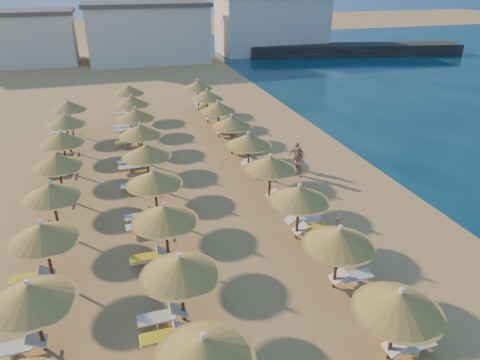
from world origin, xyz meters
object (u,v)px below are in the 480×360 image
object	(u,v)px
beachgoer_b	(298,162)
beachgoer_c	(296,156)
jetty	(355,50)
beachgoer_a	(336,230)
parasol_row_east	(270,164)
parasol_row_west	(154,178)

from	to	relation	value
beachgoer_b	beachgoer_c	bearing A→B (deg)	121.76
jetty	beachgoer_a	size ratio (longest dim) A/B	19.15
parasol_row_east	parasol_row_west	world-z (taller)	same
parasol_row_east	beachgoer_c	bearing A→B (deg)	49.07
parasol_row_east	beachgoer_a	xyz separation A→B (m)	(1.33, -4.41, -1.36)
parasol_row_east	beachgoer_c	size ratio (longest dim) A/B	21.66
parasol_row_west	beachgoer_c	world-z (taller)	parasol_row_west
beachgoer_a	beachgoer_b	xyz separation A→B (m)	(1.31, 6.87, 0.10)
jetty	parasol_row_east	xyz separation A→B (m)	(-27.09, -37.49, 1.39)
parasol_row_west	beachgoer_b	size ratio (longest dim) A/B	20.82
beachgoer_b	beachgoer_c	distance (m)	1.01
jetty	parasol_row_west	xyz separation A→B (m)	(-32.70, -37.49, 1.39)
beachgoer_c	beachgoer_a	bearing A→B (deg)	-76.70
parasol_row_east	beachgoer_b	bearing A→B (deg)	42.87
beachgoer_b	jetty	bearing A→B (deg)	105.15
beachgoer_b	beachgoer_c	xyz separation A→B (m)	(0.32, 0.96, -0.03)
jetty	beachgoer_c	size ratio (longest dim) A/B	17.74
parasol_row_east	parasol_row_west	size ratio (longest dim) A/B	1.00
beachgoer_a	beachgoer_b	distance (m)	6.99
jetty	parasol_row_east	bearing A→B (deg)	-113.84
beachgoer_b	beachgoer_a	bearing A→B (deg)	-50.77
jetty	parasol_row_east	distance (m)	46.27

